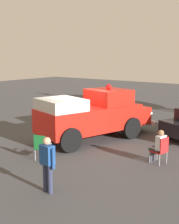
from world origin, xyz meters
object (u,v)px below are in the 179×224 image
at_px(spectator_seated, 159,145).
at_px(lawn_chair_spare, 41,146).
at_px(lawn_chair_near_truck, 161,149).
at_px(vintage_fire_truck, 93,114).
at_px(spectator_standing, 47,161).

bearing_deg(spectator_seated, lawn_chair_spare, 33.88).
bearing_deg(lawn_chair_spare, lawn_chair_near_truck, -147.34).
xyz_separation_m(lawn_chair_near_truck, spectator_seated, (0.13, -0.03, 0.11)).
relative_size(lawn_chair_near_truck, lawn_chair_spare, 1.00).
xyz_separation_m(lawn_chair_near_truck, lawn_chair_spare, (3.77, 2.42, 0.00)).
xyz_separation_m(vintage_fire_truck, lawn_chair_near_truck, (-4.01, 1.23, -0.61)).
bearing_deg(lawn_chair_near_truck, vintage_fire_truck, -16.98).
bearing_deg(vintage_fire_truck, lawn_chair_near_truck, 163.02).
relative_size(vintage_fire_truck, spectator_standing, 3.77).
distance_m(lawn_chair_near_truck, spectator_standing, 4.52).
xyz_separation_m(vintage_fire_truck, spectator_standing, (-2.36, 5.41, -0.23)).
distance_m(spectator_seated, spectator_standing, 4.49).
xyz_separation_m(lawn_chair_spare, spectator_standing, (-2.12, 1.77, 0.37)).
bearing_deg(lawn_chair_near_truck, spectator_seated, -12.71).
distance_m(lawn_chair_near_truck, lawn_chair_spare, 4.48).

